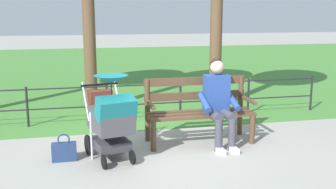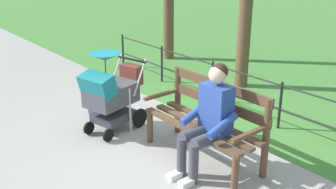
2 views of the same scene
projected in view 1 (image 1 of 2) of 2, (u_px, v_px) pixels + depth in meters
ground_plane at (161, 146)px, 5.93m from camera, size 60.00×60.00×0.00m
grass_lawn at (111, 67)px, 14.34m from camera, size 40.00×16.00×0.01m
park_bench at (198, 107)px, 6.06m from camera, size 1.60×0.60×0.96m
person_on_bench at (219, 100)px, 5.87m from camera, size 0.53×0.74×1.28m
stroller at (110, 117)px, 5.26m from camera, size 0.69×0.97×1.15m
handbag at (64, 151)px, 5.32m from camera, size 0.32×0.14×0.37m
park_fence at (144, 98)px, 7.26m from camera, size 6.78×0.04×0.70m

